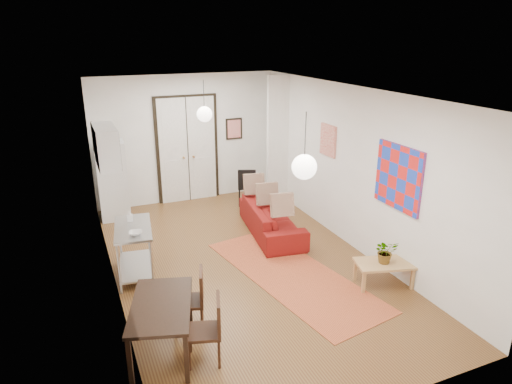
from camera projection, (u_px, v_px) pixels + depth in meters
name	position (u px, v px, depth m)	size (l,w,h in m)	color
floor	(243.00, 263.00, 7.84)	(7.00, 7.00, 0.00)	brown
ceiling	(242.00, 92.00, 6.88)	(4.20, 7.00, 0.02)	silver
wall_back	(187.00, 139.00, 10.40)	(4.20, 0.02, 2.90)	white
wall_front	(378.00, 288.00, 4.32)	(4.20, 0.02, 2.90)	white
wall_left	(108.00, 201.00, 6.58)	(0.02, 7.00, 2.90)	white
wall_right	(352.00, 169.00, 8.14)	(0.02, 7.00, 2.90)	white
double_doors	(188.00, 150.00, 10.44)	(1.44, 0.06, 2.50)	white
stub_partition	(278.00, 140.00, 10.26)	(0.50, 0.10, 2.90)	white
wall_cabinet	(106.00, 147.00, 7.80)	(0.35, 1.00, 0.70)	silver
painting_popart	(398.00, 177.00, 6.98)	(0.05, 1.00, 1.00)	red
painting_abstract	(328.00, 140.00, 8.71)	(0.05, 0.50, 0.60)	#EEDFC6
poster_back	(234.00, 129.00, 10.75)	(0.40, 0.03, 0.50)	red
print_left	(94.00, 139.00, 8.17)	(0.03, 0.44, 0.54)	#A06642
pendant_back	(204.00, 114.00, 8.83)	(0.30, 0.30, 0.80)	white
pendant_front	(304.00, 167.00, 5.36)	(0.30, 0.30, 0.80)	white
kilim_rug	(292.00, 275.00, 7.45)	(1.29, 3.43, 0.01)	#C25830
sofa	(272.00, 219.00, 8.91)	(0.81, 2.07, 0.60)	maroon
coffee_table	(384.00, 265.00, 7.06)	(0.97, 0.70, 0.39)	tan
potted_plant	(386.00, 251.00, 6.98)	(0.34, 0.29, 0.38)	#326E31
kitchen_counter	(134.00, 245.00, 7.27)	(0.71, 1.18, 0.85)	#B0B3B5
bowl	(136.00, 233.00, 6.90)	(0.20, 0.20, 0.05)	beige
soap_bottle	(130.00, 216.00, 7.36)	(0.08, 0.08, 0.18)	teal
fridge	(113.00, 181.00, 9.51)	(0.58, 0.58, 1.66)	silver
dining_table	(161.00, 309.00, 5.47)	(1.03, 1.38, 0.68)	black
dining_chair_near	(186.00, 293.00, 6.04)	(0.50, 0.62, 0.85)	#391F12
dining_chair_far	(201.00, 322.00, 5.43)	(0.50, 0.62, 0.85)	#391F12
black_side_chair	(245.00, 182.00, 10.44)	(0.52, 0.53, 0.88)	black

